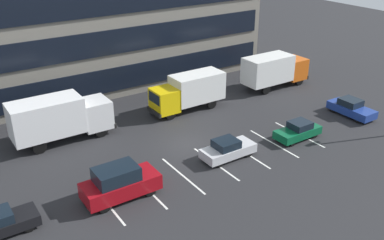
% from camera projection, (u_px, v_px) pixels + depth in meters
% --- Properties ---
extents(ground_plane, '(120.00, 120.00, 0.00)m').
position_uv_depth(ground_plane, '(188.00, 144.00, 33.73)').
color(ground_plane, '#262628').
extents(office_building, '(34.54, 12.49, 14.40)m').
position_uv_depth(office_building, '(92.00, 13.00, 44.24)').
color(office_building, slate).
rests_on(office_building, ground_plane).
extents(lot_markings, '(16.94, 5.40, 0.01)m').
position_uv_depth(lot_markings, '(216.00, 164.00, 31.06)').
color(lot_markings, silver).
rests_on(lot_markings, ground_plane).
extents(box_truck_orange, '(7.42, 2.46, 3.44)m').
position_uv_depth(box_truck_orange, '(275.00, 69.00, 44.29)').
color(box_truck_orange, '#D85914').
rests_on(box_truck_orange, ground_plane).
extents(box_truck_white, '(7.79, 2.58, 3.61)m').
position_uv_depth(box_truck_white, '(60.00, 117.00, 33.46)').
color(box_truck_white, white).
rests_on(box_truck_white, ground_plane).
extents(box_truck_yellow, '(7.02, 2.32, 3.25)m').
position_uv_depth(box_truck_yellow, '(189.00, 91.00, 39.11)').
color(box_truck_yellow, yellow).
rests_on(box_truck_yellow, ground_plane).
extents(sedan_black, '(3.94, 1.65, 1.41)m').
position_uv_depth(sedan_black, '(0.00, 223.00, 23.97)').
color(sedan_black, black).
rests_on(sedan_black, ground_plane).
extents(sedan_forest, '(3.88, 1.63, 1.39)m').
position_uv_depth(sedan_forest, '(298.00, 131.00, 34.41)').
color(sedan_forest, '#0C5933').
rests_on(sedan_forest, ground_plane).
extents(sedan_navy, '(1.74, 4.16, 1.49)m').
position_uv_depth(sedan_navy, '(351.00, 108.00, 38.39)').
color(sedan_navy, navy).
rests_on(sedan_navy, ground_plane).
extents(suv_maroon, '(4.82, 2.05, 2.18)m').
position_uv_depth(suv_maroon, '(120.00, 183.00, 26.93)').
color(suv_maroon, maroon).
rests_on(suv_maroon, ground_plane).
extents(sedan_silver, '(4.10, 1.71, 1.47)m').
position_uv_depth(sedan_silver, '(228.00, 149.00, 31.59)').
color(sedan_silver, silver).
rests_on(sedan_silver, ground_plane).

